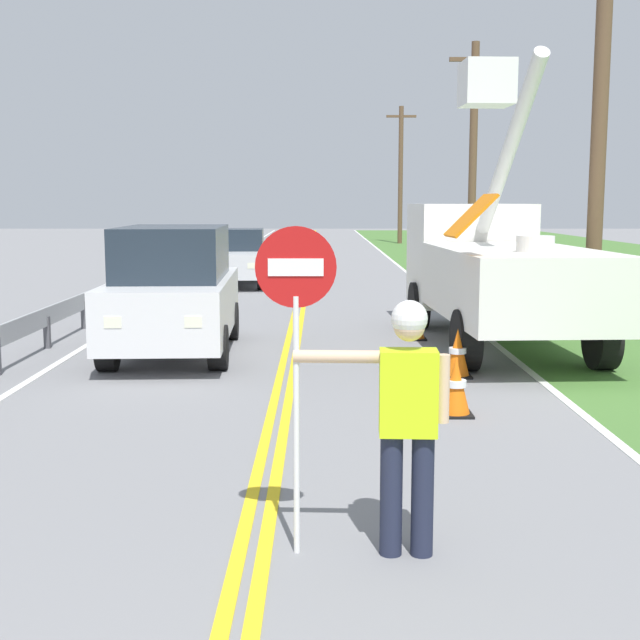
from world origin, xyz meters
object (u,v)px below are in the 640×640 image
Objects in this scene: flagger_worker at (408,411)px; stop_sign_paddle at (298,317)px; utility_bucket_truck at (495,264)px; traffic_cone_tail at (417,321)px; utility_pole_far at (402,172)px; utility_pole_mid at (475,154)px; oncoming_suv_nearest at (176,290)px; traffic_cone_lead at (457,387)px; traffic_cone_mid at (459,354)px; oncoming_sedan_second at (238,258)px; utility_pole_near at (603,92)px.

flagger_worker is 1.02m from stop_sign_paddle.
stop_sign_paddle is at bearing -109.41° from utility_bucket_truck.
traffic_cone_tail is at bearing 78.61° from stop_sign_paddle.
utility_pole_far is (4.28, 46.03, 3.24)m from flagger_worker.
utility_pole_mid is 11.43× the size of traffic_cone_tail.
oncoming_suv_nearest is 0.58× the size of utility_pole_mid.
stop_sign_paddle is 3.33× the size of traffic_cone_lead.
flagger_worker reaches higher than traffic_cone_lead.
traffic_cone_mid is at bearing 77.49° from flagger_worker.
utility_pole_far reaches higher than stop_sign_paddle.
flagger_worker reaches higher than oncoming_sedan_second.
oncoming_sedan_second is (-5.61, 10.42, -0.57)m from utility_bucket_truck.
traffic_cone_tail is at bearing -179.86° from utility_pole_near.
traffic_cone_lead is at bearing -121.13° from utility_pole_near.
stop_sign_paddle is 0.28× the size of utility_pole_near.
traffic_cone_mid is (-2.97, -3.34, -4.08)m from utility_pole_near.
oncoming_suv_nearest is 5.78m from traffic_cone_lead.
traffic_cone_mid is (0.38, 2.21, 0.00)m from traffic_cone_lead.
stop_sign_paddle reaches higher than traffic_cone_tail.
oncoming_sedan_second is at bearing 90.64° from oncoming_suv_nearest.
utility_pole_far is 11.73× the size of traffic_cone_mid.
utility_pole_mid is at bearing 76.29° from traffic_cone_tail.
oncoming_suv_nearest is at bearing -169.00° from utility_pole_near.
utility_pole_near is (7.47, -10.15, 3.58)m from oncoming_sedan_second.
traffic_cone_lead is (-3.29, -42.07, -3.95)m from utility_pole_far.
traffic_cone_lead and traffic_cone_tail have the same top height.
oncoming_suv_nearest is 6.68× the size of traffic_cone_lead.
utility_pole_mid is at bearing 31.19° from oncoming_sedan_second.
stop_sign_paddle reaches higher than oncoming_sedan_second.
utility_bucket_truck is 0.82× the size of utility_pole_near.
utility_pole_near reaches higher than utility_pole_far.
utility_pole_far is (7.41, 26.38, 3.45)m from oncoming_sedan_second.
flagger_worker is 0.22× the size of utility_pole_near.
traffic_cone_lead is 5.54m from traffic_cone_tail.
traffic_cone_tail is (4.14, 1.42, -0.72)m from oncoming_suv_nearest.
oncoming_suv_nearest is at bearing -100.87° from utility_pole_far.
utility_pole_near is at bearing 0.14° from traffic_cone_tail.
stop_sign_paddle is at bearing 177.61° from flagger_worker.
utility_pole_mid is 15.87m from traffic_cone_tail.
stop_sign_paddle is 8.38m from oncoming_suv_nearest.
flagger_worker is 2.61× the size of traffic_cone_lead.
stop_sign_paddle is 19.79m from oncoming_sedan_second.
traffic_cone_tail is (-1.34, 0.26, -1.06)m from utility_bucket_truck.
utility_bucket_truck is (2.47, 9.24, 0.35)m from flagger_worker.
stop_sign_paddle is 0.29× the size of utility_pole_mid.
utility_pole_near reaches higher than utility_pole_mid.
stop_sign_paddle is 9.76m from traffic_cone_tail.
utility_pole_far is at bearing 90.09° from utility_pole_near.
oncoming_sedan_second is 5.96× the size of traffic_cone_lead.
traffic_cone_mid is at bearing -131.67° from utility_pole_near.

